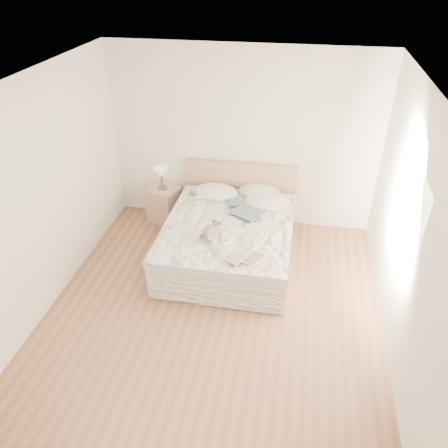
{
  "coord_description": "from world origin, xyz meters",
  "views": [
    {
      "loc": [
        0.84,
        -3.79,
        3.77
      ],
      "look_at": [
        -0.05,
        1.05,
        0.62
      ],
      "focal_mm": 35.0,
      "sensor_mm": 36.0,
      "label": 1
    }
  ],
  "objects": [
    {
      "name": "bed",
      "position": [
        0.0,
        1.19,
        0.31
      ],
      "size": [
        1.72,
        2.14,
        1.0
      ],
      "color": "#A48063",
      "rests_on": "floor"
    },
    {
      "name": "blouse",
      "position": [
        0.26,
        1.49,
        0.63
      ],
      "size": [
        0.84,
        0.86,
        0.02
      ],
      "primitive_type": null,
      "rotation": [
        0.0,
        0.0,
        -0.52
      ],
      "color": "#395165",
      "rests_on": "bed"
    },
    {
      "name": "wall_right",
      "position": [
        2.0,
        0.0,
        1.35
      ],
      "size": [
        0.02,
        4.5,
        2.7
      ],
      "primitive_type": "cube",
      "color": "white",
      "rests_on": "ground"
    },
    {
      "name": "ceiling",
      "position": [
        0.0,
        0.0,
        2.7
      ],
      "size": [
        4.0,
        4.5,
        0.0
      ],
      "primitive_type": "cube",
      "color": "white",
      "rests_on": "ground"
    },
    {
      "name": "pillow_left",
      "position": [
        -0.33,
        1.88,
        0.64
      ],
      "size": [
        0.71,
        0.54,
        0.2
      ],
      "primitive_type": "ellipsoid",
      "rotation": [
        0.0,
        0.0,
        -0.12
      ],
      "color": "white",
      "rests_on": "bed"
    },
    {
      "name": "photo_book",
      "position": [
        -0.58,
        1.74,
        0.63
      ],
      "size": [
        0.33,
        0.25,
        0.02
      ],
      "primitive_type": "cube",
      "rotation": [
        0.0,
        0.0,
        -0.16
      ],
      "color": "white",
      "rests_on": "bed"
    },
    {
      "name": "pillow_right",
      "position": [
        0.46,
        1.73,
        0.64
      ],
      "size": [
        0.72,
        0.54,
        0.2
      ],
      "primitive_type": "ellipsoid",
      "rotation": [
        0.0,
        0.0,
        0.11
      ],
      "color": "silver",
      "rests_on": "bed"
    },
    {
      "name": "childrens_book",
      "position": [
        0.33,
        0.35,
        0.63
      ],
      "size": [
        0.5,
        0.44,
        0.03
      ],
      "primitive_type": "cube",
      "rotation": [
        0.0,
        0.0,
        -0.49
      ],
      "color": "beige",
      "rests_on": "bed"
    },
    {
      "name": "window",
      "position": [
        1.99,
        0.3,
        1.45
      ],
      "size": [
        0.02,
        1.3,
        1.1
      ],
      "primitive_type": "cube",
      "color": "white",
      "rests_on": "wall_right"
    },
    {
      "name": "wall_front",
      "position": [
        0.0,
        -2.25,
        1.35
      ],
      "size": [
        4.0,
        0.02,
        2.7
      ],
      "primitive_type": "cube",
      "color": "white",
      "rests_on": "ground"
    },
    {
      "name": "wall_left",
      "position": [
        -2.0,
        0.0,
        1.35
      ],
      "size": [
        0.02,
        4.5,
        2.7
      ],
      "primitive_type": "cube",
      "color": "white",
      "rests_on": "ground"
    },
    {
      "name": "table_lamp",
      "position": [
        -1.21,
        2.0,
        0.81
      ],
      "size": [
        0.26,
        0.26,
        0.35
      ],
      "color": "#4D4942",
      "rests_on": "nightstand"
    },
    {
      "name": "floor",
      "position": [
        0.0,
        0.0,
        0.0
      ],
      "size": [
        4.0,
        4.5,
        0.0
      ],
      "primitive_type": "cube",
      "color": "brown",
      "rests_on": "ground"
    },
    {
      "name": "nightstand",
      "position": [
        -1.2,
        1.97,
        0.28
      ],
      "size": [
        0.55,
        0.52,
        0.56
      ],
      "primitive_type": "cube",
      "rotation": [
        0.0,
        0.0,
        -0.31
      ],
      "color": "tan",
      "rests_on": "floor"
    },
    {
      "name": "teddy_bear",
      "position": [
        -0.18,
        0.7,
        0.65
      ],
      "size": [
        0.31,
        0.36,
        0.16
      ],
      "primitive_type": null,
      "rotation": [
        0.0,
        0.0,
        -0.37
      ],
      "color": "#696050",
      "rests_on": "bed"
    },
    {
      "name": "pillow_middle",
      "position": [
        0.32,
        2.0,
        0.64
      ],
      "size": [
        0.68,
        0.52,
        0.19
      ],
      "primitive_type": "ellipsoid",
      "rotation": [
        0.0,
        0.0,
        -0.13
      ],
      "color": "silver",
      "rests_on": "bed"
    },
    {
      "name": "wall_back",
      "position": [
        0.0,
        2.25,
        1.35
      ],
      "size": [
        4.0,
        0.02,
        2.7
      ],
      "primitive_type": "cube",
      "color": "white",
      "rests_on": "ground"
    }
  ]
}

